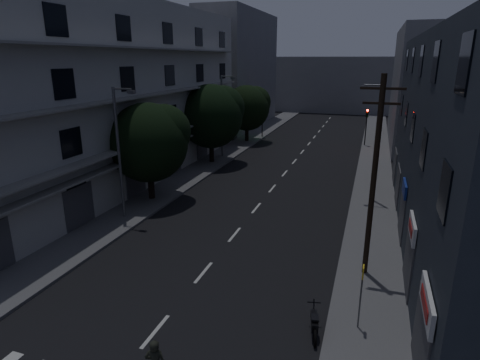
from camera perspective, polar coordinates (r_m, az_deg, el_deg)
The scene contains 20 objects.
ground at distance 36.02m, azimuth 6.53°, elevation 1.15°, with size 160.00×160.00×0.00m, color black.
sidewalk_left at distance 38.17m, azimuth -4.54°, elevation 2.23°, with size 3.00×90.00×0.15m, color #565659.
sidewalk_right at distance 35.33m, azimuth 18.51°, elevation 0.17°, with size 3.00×90.00×0.15m, color #565659.
lane_markings at distance 41.97m, azimuth 8.33°, elevation 3.35°, with size 0.15×60.50×0.01m.
building_left at distance 33.08m, azimuth -17.00°, elevation 11.47°, with size 7.00×36.00×14.00m.
building_right at distance 23.89m, azimuth 30.28°, elevation 4.41°, with size 6.19×28.00×11.00m.
building_far_left at distance 60.08m, azimuth -0.04°, elevation 15.28°, with size 6.00×20.00×16.00m, color slate.
building_far_right at distance 51.33m, azimuth 24.52°, elevation 11.85°, with size 6.00×20.00×13.00m, color slate.
building_far_end at distance 79.42m, azimuth 13.67°, elevation 13.06°, with size 24.00×8.00×10.00m, color slate.
tree_near at distance 28.33m, azimuth -12.78°, elevation 5.63°, with size 5.48×5.48×6.76m.
tree_mid at distance 38.13m, azimuth -4.05°, elevation 9.36°, with size 5.96×5.96×7.34m.
tree_far at distance 48.21m, azimuth 1.07°, elevation 10.45°, with size 5.34×5.34×6.60m.
traffic_signal_far_right at distance 47.98m, azimuth 17.58°, elevation 8.21°, with size 0.28×0.37×4.10m.
traffic_signal_far_left at distance 51.05m, azimuth 3.20°, elevation 9.44°, with size 0.28×0.37×4.10m.
street_lamp_left_near at distance 25.19m, azimuth -16.69°, elevation 4.46°, with size 1.51×0.25×8.00m.
street_lamp_right at distance 28.71m, azimuth 18.82°, elevation 5.73°, with size 1.51×0.25×8.00m.
street_lamp_left_far at distance 40.44m, azimuth -2.44°, elevation 9.63°, with size 1.51×0.25×8.00m.
utility_pole at distance 18.34m, azimuth 18.53°, elevation 0.66°, with size 1.80×0.24×9.00m.
bus_stop_sign at distance 15.53m, azimuth 16.92°, elevation -14.20°, with size 0.06×0.35×2.52m.
motorcycle at distance 15.77m, azimuth 10.51°, elevation -19.47°, with size 0.59×1.72×1.11m.
Camera 1 is at (6.97, -8.98, 9.73)m, focal length 30.00 mm.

